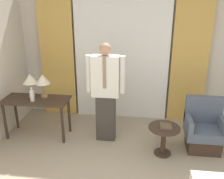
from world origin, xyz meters
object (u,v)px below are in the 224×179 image
object	(u,v)px
bottle_near_edge	(32,95)
armchair	(204,131)
table_lamp_left	(30,80)
desk	(36,105)
table_lamp_right	(43,80)
person	(106,90)
side_table	(164,136)
book	(166,126)

from	to	relation	value
bottle_near_edge	armchair	distance (m)	3.03
bottle_near_edge	table_lamp_left	bearing A→B (deg)	116.23
desk	table_lamp_right	xyz separation A→B (m)	(0.12, 0.12, 0.44)
desk	table_lamp_right	size ratio (longest dim) A/B	2.76
person	side_table	bearing A→B (deg)	-19.49
book	table_lamp_left	bearing A→B (deg)	169.74
book	side_table	bearing A→B (deg)	-169.70
table_lamp_left	bottle_near_edge	distance (m)	0.31
person	side_table	world-z (taller)	person
person	armchair	world-z (taller)	person
table_lamp_left	book	xyz separation A→B (m)	(2.42, -0.44, -0.55)
person	side_table	xyz separation A→B (m)	(1.01, -0.36, -0.62)
bottle_near_edge	person	size ratio (longest dim) A/B	0.14
table_lamp_right	bottle_near_edge	world-z (taller)	table_lamp_right
side_table	armchair	bearing A→B (deg)	20.92
bottle_near_edge	armchair	world-z (taller)	bottle_near_edge
table_lamp_right	person	xyz separation A→B (m)	(1.15, -0.09, -0.10)
person	bottle_near_edge	bearing A→B (deg)	-175.02
table_lamp_right	book	size ratio (longest dim) A/B	2.05
table_lamp_right	bottle_near_edge	xyz separation A→B (m)	(-0.14, -0.20, -0.22)
desk	armchair	bearing A→B (deg)	-1.23
table_lamp_left	armchair	distance (m)	3.17
desk	armchair	world-z (taller)	armchair
desk	table_lamp_left	world-z (taller)	table_lamp_left
armchair	bottle_near_edge	bearing A→B (deg)	-179.64
table_lamp_left	table_lamp_right	world-z (taller)	same
armchair	book	distance (m)	0.74
table_lamp_right	table_lamp_left	bearing A→B (deg)	180.00
desk	bottle_near_edge	world-z (taller)	bottle_near_edge
person	armchair	bearing A→B (deg)	-3.18
side_table	book	world-z (taller)	book
side_table	table_lamp_left	bearing A→B (deg)	169.56
person	table_lamp_right	bearing A→B (deg)	175.76
desk	table_lamp_left	bearing A→B (deg)	135.89
table_lamp_right	bottle_near_edge	bearing A→B (deg)	-125.43
armchair	book	bearing A→B (deg)	-158.76
desk	side_table	bearing A→B (deg)	-8.14
desk	side_table	size ratio (longest dim) A/B	2.32
person	armchair	xyz separation A→B (m)	(1.69, -0.09, -0.63)
table_lamp_left	side_table	xyz separation A→B (m)	(2.40, -0.44, -0.72)
table_lamp_right	side_table	size ratio (longest dim) A/B	0.84
desk	side_table	world-z (taller)	desk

